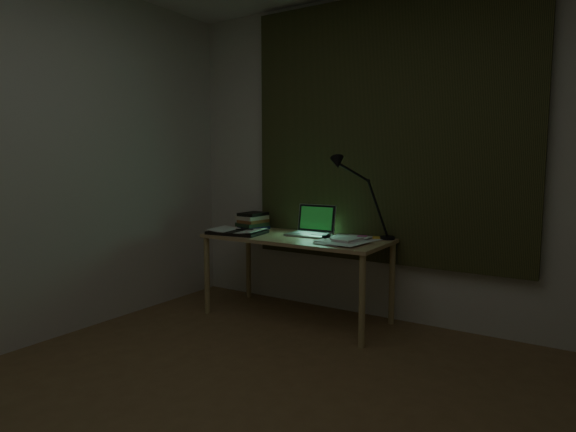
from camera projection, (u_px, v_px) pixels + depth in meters
name	position (u px, v px, depth m)	size (l,w,h in m)	color
wall_back	(384.00, 158.00, 3.68)	(3.50, 0.00, 2.50)	beige
curtain	(383.00, 131.00, 3.62)	(2.20, 0.06, 2.00)	#2D3319
desk	(296.00, 278.00, 3.74)	(1.42, 0.62, 0.65)	tan
laptop	(309.00, 221.00, 3.74)	(0.33, 0.37, 0.24)	#B6B6BB
open_textbook	(237.00, 231.00, 3.85)	(0.42, 0.30, 0.04)	silver
book_stack	(253.00, 221.00, 4.09)	(0.19, 0.23, 0.15)	silver
loose_papers	(342.00, 239.00, 3.51)	(0.34, 0.36, 0.02)	silver
mouse	(326.00, 236.00, 3.60)	(0.06, 0.10, 0.04)	black
sticky_yellow	(377.00, 238.00, 3.60)	(0.07, 0.07, 0.01)	gold
sticky_pink	(362.00, 237.00, 3.63)	(0.07, 0.07, 0.02)	#E459AB
desk_lamp	(388.00, 200.00, 3.54)	(0.39, 0.30, 0.59)	black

